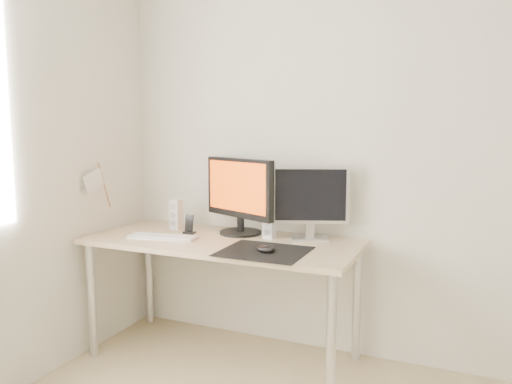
% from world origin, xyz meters
% --- Properties ---
extents(wall_back, '(3.50, 0.00, 3.50)m').
position_xyz_m(wall_back, '(0.00, 1.75, 1.25)').
color(wall_back, white).
rests_on(wall_back, ground).
extents(mousepad, '(0.45, 0.40, 0.00)m').
position_xyz_m(mousepad, '(-0.60, 1.21, 0.73)').
color(mousepad, black).
rests_on(mousepad, desk).
extents(mouse, '(0.10, 0.06, 0.04)m').
position_xyz_m(mouse, '(-0.58, 1.18, 0.75)').
color(mouse, black).
rests_on(mouse, mousepad).
extents(desk, '(1.60, 0.70, 0.73)m').
position_xyz_m(desk, '(-0.93, 1.38, 0.65)').
color(desk, '#D1B587').
rests_on(desk, ground).
extents(main_monitor, '(0.52, 0.34, 0.47)m').
position_xyz_m(main_monitor, '(-0.90, 1.56, 0.98)').
color(main_monitor, black).
rests_on(main_monitor, desk).
extents(second_monitor, '(0.43, 0.23, 0.43)m').
position_xyz_m(second_monitor, '(-0.46, 1.59, 0.97)').
color(second_monitor, silver).
rests_on(second_monitor, desk).
extents(speaker_left, '(0.06, 0.08, 0.19)m').
position_xyz_m(speaker_left, '(-1.34, 1.53, 0.83)').
color(speaker_left, white).
rests_on(speaker_left, desk).
extents(speaker_right, '(0.06, 0.08, 0.19)m').
position_xyz_m(speaker_right, '(-0.69, 1.52, 0.83)').
color(speaker_right, white).
rests_on(speaker_right, desk).
extents(keyboard, '(0.43, 0.18, 0.02)m').
position_xyz_m(keyboard, '(-1.27, 1.27, 0.74)').
color(keyboard, '#B8B8BA').
rests_on(keyboard, desk).
extents(phone_dock, '(0.07, 0.06, 0.12)m').
position_xyz_m(phone_dock, '(-1.19, 1.44, 0.77)').
color(phone_dock, black).
rests_on(phone_dock, desk).
extents(pennant, '(0.01, 0.23, 0.29)m').
position_xyz_m(pennant, '(-1.72, 1.24, 1.05)').
color(pennant, '#A57F54').
rests_on(pennant, wall_left).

